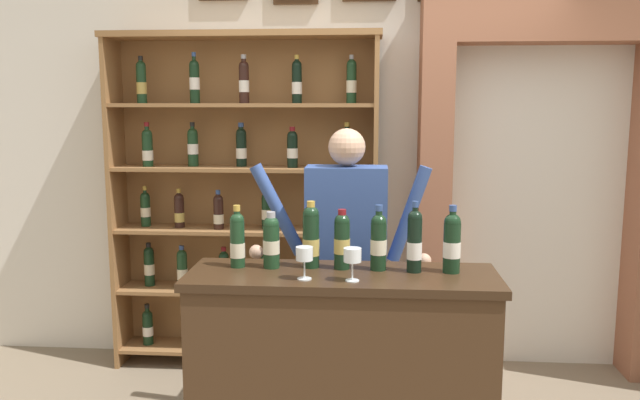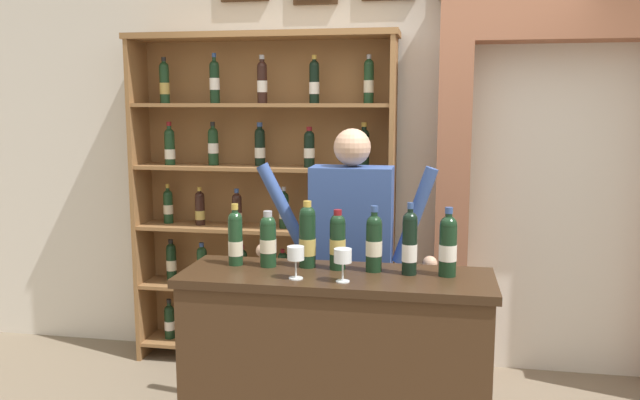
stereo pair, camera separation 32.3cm
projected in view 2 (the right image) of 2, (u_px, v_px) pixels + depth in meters
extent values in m
cube|color=silver|center=(383.00, 148.00, 4.52)|extent=(12.00, 0.16, 3.03)
cube|color=olive|center=(142.00, 200.00, 4.61)|extent=(0.03, 0.32, 2.29)
cube|color=olive|center=(392.00, 207.00, 4.29)|extent=(0.03, 0.32, 2.29)
cube|color=olive|center=(268.00, 200.00, 4.60)|extent=(1.81, 0.02, 2.29)
cube|color=olive|center=(264.00, 346.00, 4.60)|extent=(1.75, 0.30, 0.03)
cylinder|color=black|center=(170.00, 324.00, 4.70)|extent=(0.07, 0.07, 0.21)
sphere|color=black|center=(169.00, 310.00, 4.69)|extent=(0.07, 0.07, 0.07)
cylinder|color=black|center=(169.00, 305.00, 4.68)|extent=(0.03, 0.03, 0.08)
cylinder|color=black|center=(169.00, 301.00, 4.68)|extent=(0.03, 0.03, 0.03)
cylinder|color=silver|center=(170.00, 325.00, 4.70)|extent=(0.07, 0.07, 0.07)
cylinder|color=#19381E|center=(212.00, 329.00, 4.64)|extent=(0.07, 0.07, 0.19)
sphere|color=#19381E|center=(212.00, 315.00, 4.62)|extent=(0.07, 0.07, 0.07)
cylinder|color=#19381E|center=(212.00, 311.00, 4.62)|extent=(0.03, 0.03, 0.08)
cylinder|color=#B79338|center=(212.00, 307.00, 4.61)|extent=(0.03, 0.03, 0.03)
cylinder|color=tan|center=(212.00, 328.00, 4.63)|extent=(0.07, 0.07, 0.06)
cylinder|color=black|center=(269.00, 331.00, 4.58)|extent=(0.07, 0.07, 0.20)
sphere|color=black|center=(269.00, 317.00, 4.56)|extent=(0.07, 0.07, 0.07)
cylinder|color=black|center=(269.00, 314.00, 4.56)|extent=(0.03, 0.03, 0.06)
cylinder|color=#B79338|center=(269.00, 311.00, 4.55)|extent=(0.03, 0.03, 0.03)
cylinder|color=black|center=(269.00, 334.00, 4.58)|extent=(0.07, 0.07, 0.06)
cylinder|color=black|center=(310.00, 332.00, 4.55)|extent=(0.07, 0.07, 0.20)
sphere|color=black|center=(310.00, 318.00, 4.54)|extent=(0.07, 0.07, 0.07)
cylinder|color=black|center=(310.00, 314.00, 4.53)|extent=(0.03, 0.03, 0.06)
cylinder|color=#99999E|center=(310.00, 311.00, 4.53)|extent=(0.03, 0.03, 0.03)
cylinder|color=black|center=(310.00, 335.00, 4.56)|extent=(0.07, 0.07, 0.06)
cylinder|color=#19381E|center=(365.00, 338.00, 4.44)|extent=(0.07, 0.07, 0.19)
sphere|color=#19381E|center=(366.00, 324.00, 4.42)|extent=(0.07, 0.07, 0.07)
cylinder|color=#19381E|center=(366.00, 319.00, 4.42)|extent=(0.03, 0.03, 0.08)
cylinder|color=black|center=(366.00, 315.00, 4.41)|extent=(0.04, 0.04, 0.03)
cylinder|color=tan|center=(365.00, 342.00, 4.44)|extent=(0.07, 0.07, 0.06)
cube|color=olive|center=(264.00, 288.00, 4.54)|extent=(1.75, 0.30, 0.02)
cylinder|color=black|center=(171.00, 265.00, 4.66)|extent=(0.07, 0.07, 0.23)
sphere|color=black|center=(171.00, 248.00, 4.64)|extent=(0.07, 0.07, 0.07)
cylinder|color=black|center=(171.00, 245.00, 4.64)|extent=(0.03, 0.03, 0.07)
cylinder|color=black|center=(171.00, 241.00, 4.63)|extent=(0.03, 0.03, 0.03)
cylinder|color=beige|center=(171.00, 265.00, 4.66)|extent=(0.07, 0.07, 0.08)
cylinder|color=#19381E|center=(202.00, 268.00, 4.57)|extent=(0.07, 0.07, 0.23)
sphere|color=#19381E|center=(202.00, 252.00, 4.55)|extent=(0.07, 0.07, 0.07)
cylinder|color=#19381E|center=(202.00, 248.00, 4.55)|extent=(0.03, 0.03, 0.07)
cylinder|color=navy|center=(202.00, 245.00, 4.54)|extent=(0.03, 0.03, 0.03)
cylinder|color=beige|center=(202.00, 271.00, 4.57)|extent=(0.07, 0.07, 0.07)
cylinder|color=black|center=(242.00, 271.00, 4.52)|extent=(0.07, 0.07, 0.22)
sphere|color=black|center=(242.00, 254.00, 4.51)|extent=(0.07, 0.07, 0.07)
cylinder|color=black|center=(242.00, 250.00, 4.50)|extent=(0.03, 0.03, 0.07)
cylinder|color=maroon|center=(242.00, 247.00, 4.50)|extent=(0.03, 0.03, 0.03)
cylinder|color=black|center=(242.00, 274.00, 4.53)|extent=(0.07, 0.07, 0.07)
cylinder|color=black|center=(283.00, 273.00, 4.47)|extent=(0.07, 0.07, 0.22)
sphere|color=black|center=(283.00, 257.00, 4.46)|extent=(0.07, 0.07, 0.07)
cylinder|color=black|center=(283.00, 254.00, 4.45)|extent=(0.03, 0.03, 0.06)
cylinder|color=maroon|center=(283.00, 251.00, 4.45)|extent=(0.03, 0.03, 0.03)
cylinder|color=silver|center=(283.00, 275.00, 4.48)|extent=(0.07, 0.07, 0.07)
cylinder|color=black|center=(330.00, 273.00, 4.47)|extent=(0.07, 0.07, 0.22)
sphere|color=black|center=(330.00, 256.00, 4.46)|extent=(0.07, 0.07, 0.07)
cylinder|color=black|center=(330.00, 253.00, 4.45)|extent=(0.03, 0.03, 0.06)
cylinder|color=navy|center=(330.00, 250.00, 4.45)|extent=(0.03, 0.03, 0.03)
cylinder|color=black|center=(330.00, 274.00, 4.48)|extent=(0.07, 0.07, 0.07)
cylinder|color=black|center=(363.00, 276.00, 4.39)|extent=(0.07, 0.07, 0.22)
sphere|color=black|center=(363.00, 260.00, 4.37)|extent=(0.07, 0.07, 0.07)
cylinder|color=black|center=(363.00, 255.00, 4.36)|extent=(0.03, 0.03, 0.08)
cylinder|color=#B79338|center=(363.00, 250.00, 4.36)|extent=(0.03, 0.03, 0.03)
cylinder|color=silver|center=(363.00, 275.00, 4.39)|extent=(0.07, 0.07, 0.07)
cube|color=olive|center=(263.00, 229.00, 4.48)|extent=(1.75, 0.30, 0.02)
cylinder|color=#19381E|center=(168.00, 209.00, 4.61)|extent=(0.07, 0.07, 0.20)
sphere|color=#19381E|center=(168.00, 195.00, 4.60)|extent=(0.07, 0.07, 0.07)
cylinder|color=#19381E|center=(168.00, 190.00, 4.59)|extent=(0.02, 0.02, 0.08)
cylinder|color=#B79338|center=(167.00, 186.00, 4.59)|extent=(0.03, 0.03, 0.03)
cylinder|color=beige|center=(168.00, 209.00, 4.61)|extent=(0.07, 0.07, 0.06)
cylinder|color=black|center=(200.00, 211.00, 4.54)|extent=(0.07, 0.07, 0.20)
sphere|color=black|center=(200.00, 196.00, 4.53)|extent=(0.07, 0.07, 0.07)
cylinder|color=black|center=(199.00, 192.00, 4.52)|extent=(0.03, 0.03, 0.07)
cylinder|color=#B79338|center=(199.00, 189.00, 4.52)|extent=(0.03, 0.03, 0.03)
cylinder|color=tan|center=(200.00, 215.00, 4.55)|extent=(0.07, 0.07, 0.06)
cylinder|color=black|center=(237.00, 213.00, 4.45)|extent=(0.07, 0.07, 0.20)
sphere|color=black|center=(237.00, 198.00, 4.44)|extent=(0.07, 0.07, 0.07)
cylinder|color=black|center=(237.00, 194.00, 4.43)|extent=(0.03, 0.03, 0.07)
cylinder|color=navy|center=(237.00, 191.00, 4.43)|extent=(0.03, 0.03, 0.03)
cylinder|color=beige|center=(237.00, 217.00, 4.46)|extent=(0.07, 0.07, 0.06)
cylinder|color=black|center=(284.00, 213.00, 4.42)|extent=(0.07, 0.07, 0.21)
sphere|color=black|center=(284.00, 197.00, 4.41)|extent=(0.07, 0.07, 0.07)
cylinder|color=black|center=(284.00, 193.00, 4.40)|extent=(0.03, 0.03, 0.07)
cylinder|color=#99999E|center=(284.00, 189.00, 4.40)|extent=(0.03, 0.03, 0.03)
cylinder|color=beige|center=(284.00, 213.00, 4.43)|extent=(0.07, 0.07, 0.07)
cylinder|color=#19381E|center=(328.00, 215.00, 4.39)|extent=(0.07, 0.07, 0.19)
sphere|color=#19381E|center=(328.00, 200.00, 4.37)|extent=(0.07, 0.07, 0.07)
cylinder|color=#19381E|center=(328.00, 196.00, 4.37)|extent=(0.03, 0.03, 0.07)
cylinder|color=#B79338|center=(328.00, 192.00, 4.36)|extent=(0.03, 0.03, 0.03)
cylinder|color=silver|center=(328.00, 218.00, 4.39)|extent=(0.07, 0.07, 0.06)
cylinder|color=black|center=(363.00, 215.00, 4.35)|extent=(0.07, 0.07, 0.20)
sphere|color=black|center=(363.00, 199.00, 4.34)|extent=(0.07, 0.07, 0.07)
cylinder|color=black|center=(363.00, 196.00, 4.34)|extent=(0.03, 0.03, 0.06)
cylinder|color=#B79338|center=(363.00, 193.00, 4.33)|extent=(0.03, 0.03, 0.03)
cylinder|color=silver|center=(363.00, 218.00, 4.36)|extent=(0.07, 0.07, 0.06)
cube|color=olive|center=(262.00, 168.00, 4.41)|extent=(1.75, 0.30, 0.02)
cylinder|color=#19381E|center=(170.00, 150.00, 4.48)|extent=(0.07, 0.07, 0.21)
sphere|color=#19381E|center=(169.00, 134.00, 4.47)|extent=(0.07, 0.07, 0.07)
cylinder|color=#19381E|center=(169.00, 128.00, 4.46)|extent=(0.03, 0.03, 0.08)
cylinder|color=maroon|center=(169.00, 124.00, 4.46)|extent=(0.03, 0.03, 0.03)
cylinder|color=silver|center=(170.00, 154.00, 4.49)|extent=(0.07, 0.07, 0.07)
cylinder|color=#19381E|center=(213.00, 149.00, 4.47)|extent=(0.07, 0.07, 0.22)
sphere|color=#19381E|center=(213.00, 133.00, 4.45)|extent=(0.07, 0.07, 0.07)
cylinder|color=#19381E|center=(213.00, 128.00, 4.44)|extent=(0.03, 0.03, 0.08)
cylinder|color=black|center=(213.00, 124.00, 4.44)|extent=(0.03, 0.03, 0.03)
cylinder|color=silver|center=(213.00, 148.00, 4.47)|extent=(0.07, 0.07, 0.07)
cylinder|color=black|center=(260.00, 150.00, 4.42)|extent=(0.07, 0.07, 0.22)
sphere|color=black|center=(260.00, 133.00, 4.40)|extent=(0.07, 0.07, 0.07)
cylinder|color=black|center=(260.00, 128.00, 4.40)|extent=(0.03, 0.03, 0.07)
cylinder|color=navy|center=(260.00, 124.00, 4.39)|extent=(0.04, 0.04, 0.03)
cylinder|color=silver|center=(260.00, 153.00, 4.42)|extent=(0.07, 0.07, 0.07)
cylinder|color=black|center=(309.00, 152.00, 4.31)|extent=(0.07, 0.07, 0.20)
sphere|color=black|center=(309.00, 136.00, 4.29)|extent=(0.07, 0.07, 0.07)
cylinder|color=black|center=(309.00, 132.00, 4.29)|extent=(0.03, 0.03, 0.06)
cylinder|color=maroon|center=(309.00, 129.00, 4.29)|extent=(0.04, 0.04, 0.03)
cylinder|color=silver|center=(309.00, 153.00, 4.31)|extent=(0.07, 0.07, 0.06)
cylinder|color=black|center=(364.00, 151.00, 4.29)|extent=(0.07, 0.07, 0.21)
sphere|color=black|center=(364.00, 134.00, 4.28)|extent=(0.07, 0.07, 0.07)
cylinder|color=black|center=(364.00, 129.00, 4.27)|extent=(0.03, 0.03, 0.08)
cylinder|color=#B79338|center=(364.00, 125.00, 4.27)|extent=(0.04, 0.04, 0.03)
cylinder|color=black|center=(364.00, 152.00, 4.29)|extent=(0.07, 0.07, 0.07)
cube|color=olive|center=(261.00, 105.00, 4.35)|extent=(1.75, 0.30, 0.02)
cylinder|color=#19381E|center=(165.00, 86.00, 4.44)|extent=(0.07, 0.07, 0.24)
sphere|color=#19381E|center=(164.00, 67.00, 4.42)|extent=(0.07, 0.07, 0.07)
cylinder|color=#19381E|center=(164.00, 63.00, 4.42)|extent=(0.03, 0.03, 0.07)
cylinder|color=black|center=(164.00, 59.00, 4.42)|extent=(0.03, 0.03, 0.03)
cylinder|color=tan|center=(165.00, 89.00, 4.44)|extent=(0.07, 0.07, 0.08)
cylinder|color=black|center=(215.00, 85.00, 4.36)|extent=(0.07, 0.07, 0.25)
sphere|color=black|center=(214.00, 66.00, 4.34)|extent=(0.07, 0.07, 0.07)
cylinder|color=black|center=(214.00, 60.00, 4.33)|extent=(0.03, 0.03, 0.08)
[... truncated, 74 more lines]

